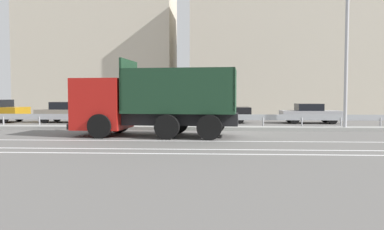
{
  "coord_description": "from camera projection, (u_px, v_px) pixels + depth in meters",
  "views": [
    {
      "loc": [
        -0.75,
        -18.06,
        1.81
      ],
      "look_at": [
        -1.7,
        0.22,
        0.87
      ],
      "focal_mm": 35.0,
      "sensor_mm": 36.0,
      "label": 1
    }
  ],
  "objects": [
    {
      "name": "ground_plane",
      "position": [
        227.0,
        133.0,
        18.07
      ],
      "size": [
        320.0,
        320.0,
        0.0
      ],
      "primitive_type": "plane",
      "color": "#605E5B"
    },
    {
      "name": "lane_strip_0",
      "position": [
        151.0,
        141.0,
        15.06
      ],
      "size": [
        59.85,
        0.16,
        0.01
      ],
      "primitive_type": "cube",
      "color": "silver",
      "rests_on": "ground_plane"
    },
    {
      "name": "lane_strip_1",
      "position": [
        140.0,
        149.0,
        12.75
      ],
      "size": [
        59.85,
        0.16,
        0.01
      ],
      "primitive_type": "cube",
      "color": "silver",
      "rests_on": "ground_plane"
    },
    {
      "name": "lane_strip_2",
      "position": [
        134.0,
        153.0,
        11.76
      ],
      "size": [
        59.85,
        0.16,
        0.01
      ],
      "primitive_type": "cube",
      "color": "silver",
      "rests_on": "ground_plane"
    },
    {
      "name": "median_island",
      "position": [
        225.0,
        128.0,
        19.88
      ],
      "size": [
        32.92,
        1.1,
        0.18
      ],
      "primitive_type": "cube",
      "color": "gray",
      "rests_on": "ground_plane"
    },
    {
      "name": "median_guardrail",
      "position": [
        225.0,
        118.0,
        20.81
      ],
      "size": [
        59.85,
        0.09,
        0.78
      ],
      "color": "#9EA0A5",
      "rests_on": "ground_plane"
    },
    {
      "name": "dump_truck",
      "position": [
        135.0,
        107.0,
        16.93
      ],
      "size": [
        7.48,
        3.24,
        3.43
      ],
      "rotation": [
        0.0,
        0.0,
        1.48
      ],
      "color": "red",
      "rests_on": "ground_plane"
    },
    {
      "name": "median_road_sign",
      "position": [
        217.0,
        107.0,
        19.84
      ],
      "size": [
        0.82,
        0.16,
        2.24
      ],
      "color": "white",
      "rests_on": "ground_plane"
    },
    {
      "name": "street_lamp_1",
      "position": [
        348.0,
        41.0,
        19.05
      ],
      "size": [
        0.71,
        1.87,
        8.36
      ],
      "color": "#ADADB2",
      "rests_on": "ground_plane"
    },
    {
      "name": "parked_car_2",
      "position": [
        67.0,
        112.0,
        25.38
      ],
      "size": [
        4.03,
        2.15,
        1.4
      ],
      "rotation": [
        0.0,
        0.0,
        -1.65
      ],
      "color": "gray",
      "rests_on": "ground_plane"
    },
    {
      "name": "parked_car_3",
      "position": [
        141.0,
        111.0,
        25.07
      ],
      "size": [
        4.79,
        2.13,
        1.59
      ],
      "rotation": [
        0.0,
        0.0,
        1.61
      ],
      "color": "maroon",
      "rests_on": "ground_plane"
    },
    {
      "name": "parked_car_4",
      "position": [
        219.0,
        111.0,
        25.14
      ],
      "size": [
        4.14,
        2.1,
        1.62
      ],
      "rotation": [
        0.0,
        0.0,
        1.59
      ],
      "color": "black",
      "rests_on": "ground_plane"
    },
    {
      "name": "parked_car_5",
      "position": [
        310.0,
        113.0,
        24.65
      ],
      "size": [
        3.86,
        1.84,
        1.3
      ],
      "rotation": [
        0.0,
        0.0,
        -1.58
      ],
      "color": "#A3A3A8",
      "rests_on": "ground_plane"
    },
    {
      "name": "background_building_0",
      "position": [
        101.0,
        50.0,
        41.06
      ],
      "size": [
        16.06,
        8.1,
        13.6
      ],
      "primitive_type": "cube",
      "color": "beige",
      "rests_on": "ground_plane"
    },
    {
      "name": "background_building_1",
      "position": [
        299.0,
        54.0,
        37.8
      ],
      "size": [
        21.71,
        8.94,
        12.13
      ],
      "primitive_type": "cube",
      "color": "beige",
      "rests_on": "ground_plane"
    }
  ]
}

